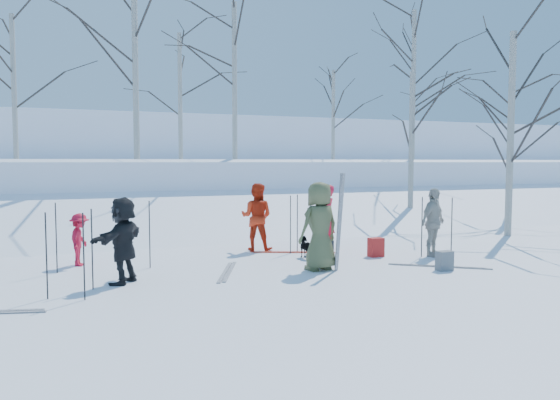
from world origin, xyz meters
name	(u,v)px	position (x,y,z in m)	size (l,w,h in m)	color
ground	(310,274)	(0.00, 0.00, 0.00)	(120.00, 120.00, 0.00)	white
snow_ramp	(214,226)	(0.00, 7.00, 0.15)	(70.00, 9.50, 1.40)	white
snow_plateau	(159,185)	(0.00, 17.00, 1.00)	(70.00, 18.00, 2.20)	white
far_hill	(117,163)	(0.00, 38.00, 2.00)	(90.00, 30.00, 6.00)	white
skier_olive_center	(320,226)	(0.33, 0.26, 0.86)	(0.84, 0.55, 1.72)	#4C5231
skier_red_north	(326,218)	(1.53, 2.37, 0.78)	(0.57, 0.37, 1.57)	red
skier_redor_behind	(257,217)	(0.00, 3.00, 0.80)	(0.78, 0.61, 1.60)	red
skier_red_seated	(80,240)	(-3.99, 2.48, 0.53)	(0.69, 0.40, 1.07)	red
skier_cream_east	(433,222)	(3.37, 0.73, 0.76)	(0.89, 0.37, 1.53)	beige
skier_grey_west	(123,240)	(-3.33, 0.50, 0.75)	(1.40, 0.45, 1.51)	black
dog	(308,247)	(0.67, 1.54, 0.24)	(0.26, 0.56, 0.48)	black
upright_ski_left	(339,222)	(0.63, 0.03, 0.95)	(0.07, 0.02, 1.90)	silver
upright_ski_right	(340,222)	(0.66, 0.05, 0.95)	(0.07, 0.02, 1.90)	silver
ski_pair_a	(292,252)	(0.65, 2.35, 0.01)	(1.83, 0.93, 0.02)	#AF2C19
ski_pair_b	(439,266)	(2.71, -0.35, 0.01)	(1.64, 1.30, 0.02)	silver
ski_pair_c	(227,272)	(-1.40, 0.73, 0.01)	(0.92, 1.83, 0.02)	silver
ski_pole_a	(92,249)	(-3.86, 0.21, 0.67)	(0.02, 0.02, 1.34)	black
ski_pole_b	(290,225)	(0.56, 2.26, 0.67)	(0.02, 0.02, 1.34)	black
ski_pole_c	(422,227)	(3.08, 0.74, 0.67)	(0.02, 0.02, 1.34)	black
ski_pole_d	(297,223)	(0.85, 2.51, 0.67)	(0.02, 0.02, 1.34)	black
ski_pole_e	(84,257)	(-4.01, -0.49, 0.67)	(0.02, 0.02, 1.34)	black
ski_pole_f	(452,229)	(3.51, 0.27, 0.67)	(0.02, 0.02, 1.34)	black
ski_pole_g	(150,235)	(-2.70, 1.70, 0.67)	(0.02, 0.02, 1.34)	black
ski_pole_h	(56,238)	(-4.42, 1.87, 0.67)	(0.02, 0.02, 1.34)	black
ski_pole_i	(46,256)	(-4.54, -0.21, 0.67)	(0.02, 0.02, 1.34)	black
backpack_red	(376,247)	(2.16, 1.16, 0.21)	(0.32, 0.22, 0.42)	#B21E1B
backpack_grey	(444,261)	(2.57, -0.68, 0.19)	(0.30, 0.20, 0.38)	#5C5F64
backpack_dark	(325,249)	(1.01, 1.40, 0.20)	(0.34, 0.24, 0.40)	black
birch_plateau_a	(333,115)	(7.57, 13.72, 4.29)	(3.52, 3.52, 4.17)	silver
birch_plateau_b	(413,86)	(10.37, 11.41, 5.51)	(5.23, 5.23, 6.61)	silver
birch_plateau_d	(14,87)	(-5.78, 12.21, 4.73)	(4.14, 4.14, 5.05)	silver
birch_plateau_e	(135,58)	(-1.82, 10.53, 5.73)	(5.54, 5.54, 7.06)	silver
birch_plateau_f	(414,99)	(12.67, 14.60, 5.34)	(5.00, 5.00, 6.29)	silver
birch_plateau_g	(235,81)	(2.10, 11.57, 5.26)	(4.89, 4.89, 6.13)	silver
birch_plateau_h	(180,97)	(0.71, 15.31, 5.01)	(4.54, 4.54, 5.63)	silver
birch_edge_b	(511,135)	(7.52, 2.74, 2.87)	(4.62, 4.62, 5.75)	silver
birch_edge_c	(511,155)	(10.01, 5.23, 2.34)	(3.88, 3.88, 4.69)	silver
birch_edge_e	(411,149)	(6.51, 6.04, 2.54)	(4.15, 4.15, 5.08)	silver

